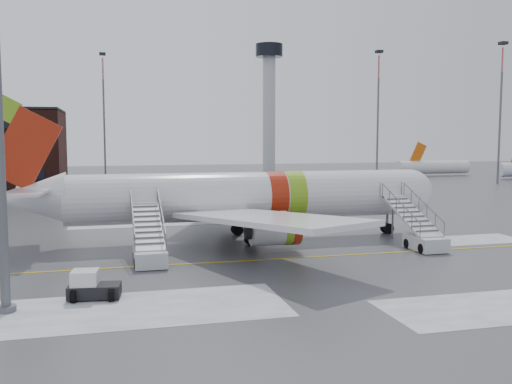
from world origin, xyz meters
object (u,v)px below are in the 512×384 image
object	(u,v)px
airstair_fwd	(420,234)
airstair_aft	(149,247)
pushback_tug	(91,286)
airliner	(238,197)

from	to	relation	value
airstair_fwd	airstair_aft	world-z (taller)	same
airstair_aft	pushback_tug	xyz separation A→B (m)	(-3.40, -7.61, -0.42)
airliner	airstair_fwd	world-z (taller)	airliner
airliner	pushback_tug	world-z (taller)	airliner
airstair_aft	airliner	bearing A→B (deg)	41.54
airliner	airstair_aft	xyz separation A→B (m)	(-7.38, -6.54, -2.35)
airstair_fwd	airstair_aft	distance (m)	19.60
airliner	airstair_aft	bearing A→B (deg)	-138.46
airliner	airstair_fwd	bearing A→B (deg)	-28.13
airstair_aft	pushback_tug	world-z (taller)	airstair_aft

